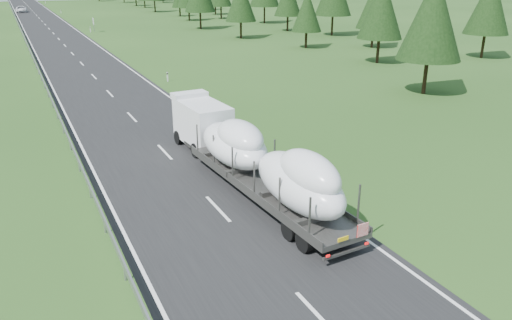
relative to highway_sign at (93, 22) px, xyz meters
name	(u,v)px	position (x,y,z in m)	size (l,w,h in m)	color
ground	(218,209)	(-7.20, -80.00, -1.81)	(400.00, 400.00, 0.00)	#224416
road_surface	(45,24)	(-7.20, 20.00, -1.80)	(10.00, 400.00, 0.02)	black
guardrail	(18,22)	(-12.50, 19.94, -1.21)	(0.10, 400.00, 0.76)	slate
marker_posts	(52,6)	(-0.70, 75.00, -1.27)	(0.13, 350.08, 1.00)	silver
highway_sign	(93,22)	(0.00, 0.00, 0.00)	(0.08, 0.90, 2.60)	slate
boat_truck	(248,151)	(-4.73, -78.22, 0.19)	(3.23, 17.87, 3.72)	white
distant_van	(21,9)	(-10.21, 59.07, -0.98)	(2.74, 5.95, 1.65)	white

